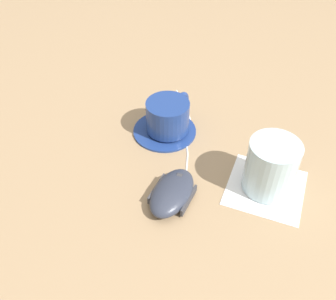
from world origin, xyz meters
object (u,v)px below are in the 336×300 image
object	(u,v)px
drinking_glass	(271,167)
saucer	(165,130)
coffee_cup	(168,116)
computer_mouse	(172,192)

from	to	relation	value
drinking_glass	saucer	bearing A→B (deg)	-8.20
saucer	coffee_cup	bearing A→B (deg)	-131.07
saucer	computer_mouse	bearing A→B (deg)	126.19
coffee_cup	drinking_glass	size ratio (longest dim) A/B	1.19
saucer	drinking_glass	world-z (taller)	drinking_glass
coffee_cup	saucer	bearing A→B (deg)	48.93
computer_mouse	drinking_glass	bearing A→B (deg)	-139.27
saucer	computer_mouse	size ratio (longest dim) A/B	1.08
coffee_cup	computer_mouse	size ratio (longest dim) A/B	0.97
coffee_cup	computer_mouse	xyz separation A→B (m)	(-0.10, 0.14, -0.02)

